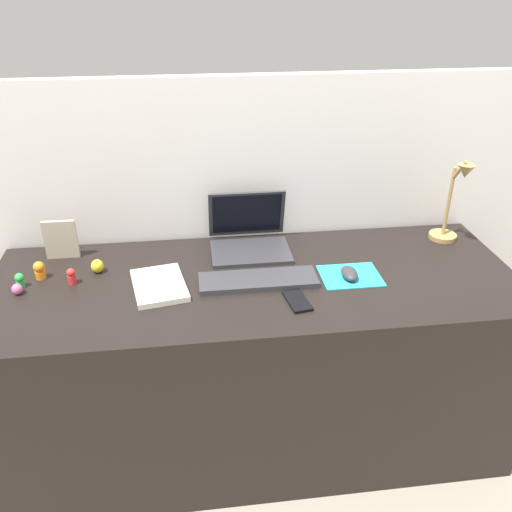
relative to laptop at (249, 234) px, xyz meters
The scene contains 16 objects.
ground_plane 0.83m from the laptop, 91.44° to the right, with size 6.00×6.00×0.00m, color gray.
back_wall 0.18m from the laptop, 92.50° to the left, with size 3.07×0.05×1.37m, color silver.
desk 0.49m from the laptop, 91.44° to the right, with size 1.87×0.69×0.74m, color black.
laptop is the anchor object (origin of this frame).
keyboard 0.28m from the laptop, 89.95° to the right, with size 0.41×0.13×0.02m, color #333338.
mousepad 0.43m from the laptop, 39.60° to the right, with size 0.21×0.17×0.00m, color #28B7CC.
mouse 0.43m from the laptop, 41.83° to the right, with size 0.06×0.10×0.03m, color #333338.
cell_phone 0.43m from the laptop, 74.99° to the right, with size 0.06×0.13×0.01m, color black.
desk_lamp 0.80m from the laptop, ahead, with size 0.11×0.17×0.35m.
notebook_pad 0.43m from the laptop, 142.04° to the right, with size 0.17×0.24×0.02m, color silver.
picture_frame 0.70m from the laptop, behind, with size 0.12×0.02×0.15m, color #B2A58C.
toy_figurine_red 0.67m from the laptop, 162.73° to the right, with size 0.03×0.03×0.06m.
toy_figurine_pink 0.85m from the laptop, 162.79° to the right, with size 0.03×0.03×0.04m, color pink.
toy_figurine_green 0.83m from the laptop, 166.17° to the right, with size 0.03×0.03×0.05m.
toy_figurine_orange 0.77m from the laptop, 169.04° to the right, with size 0.04×0.04×0.06m.
toy_figurine_yellow 0.58m from the laptop, 167.12° to the right, with size 0.04×0.04×0.05m, color yellow.
Camera 1 is at (-0.20, -1.61, 1.70)m, focal length 37.60 mm.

